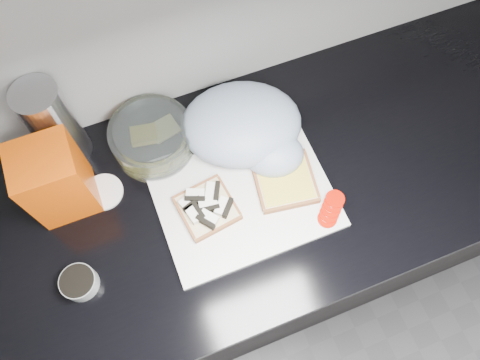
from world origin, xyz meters
name	(u,v)px	position (x,y,z in m)	size (l,w,h in m)	color
base_cabinet	(199,260)	(0.00, 1.20, 0.43)	(3.50, 0.60, 0.86)	black
countertop	(183,212)	(0.00, 1.20, 0.88)	(3.50, 0.64, 0.04)	black
cutting_board	(245,199)	(0.14, 1.17, 0.91)	(0.40, 0.30, 0.01)	silver
bread_left	(206,207)	(0.05, 1.18, 0.92)	(0.14, 0.14, 0.04)	beige
bread_right	(285,181)	(0.24, 1.17, 0.92)	(0.16, 0.16, 0.02)	beige
tomato_slices	(331,209)	(0.32, 1.07, 0.92)	(0.09, 0.09, 0.02)	#B51204
knife	(260,142)	(0.23, 1.29, 0.91)	(0.18, 0.04, 0.01)	silver
seed_tub	(79,282)	(-0.26, 1.11, 0.92)	(0.08, 0.08, 0.04)	gray
tub_lid	(103,192)	(-0.16, 1.31, 0.90)	(0.09, 0.09, 0.01)	white
glass_bowl	(153,139)	(-0.01, 1.38, 0.94)	(0.20, 0.20, 0.08)	silver
bread_bag	(56,180)	(-0.23, 1.32, 1.00)	(0.13, 0.12, 0.20)	#E94E03
steel_canister	(54,125)	(-0.20, 1.45, 1.02)	(0.10, 0.10, 0.24)	#AAA9AE
grocery_bag	(246,128)	(0.20, 1.31, 0.96)	(0.34, 0.32, 0.13)	#99A6BC
whole_tomatoes	(225,151)	(0.14, 1.29, 0.93)	(0.06, 0.06, 0.06)	#B51204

